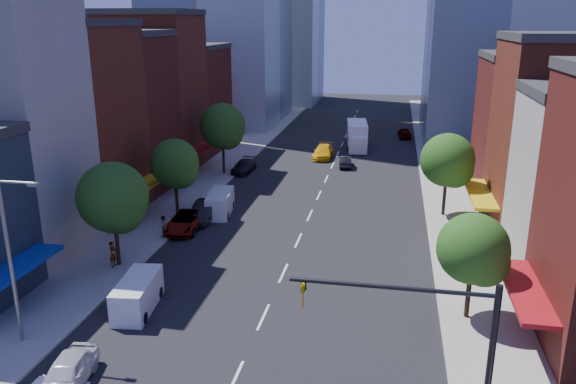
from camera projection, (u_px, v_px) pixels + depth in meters
name	position (u px, v px, depth m)	size (l,w,h in m)	color
ground	(235.00, 379.00, 26.82)	(220.00, 220.00, 0.00)	black
sidewalk_left	(226.00, 164.00, 66.59)	(5.00, 120.00, 0.15)	gray
sidewalk_right	(443.00, 174.00, 62.15)	(5.00, 120.00, 0.15)	gray
bldg_left_2	(59.00, 124.00, 47.46)	(12.00, 9.00, 16.00)	maroon
bldg_left_3	(109.00, 114.00, 55.59)	(12.00, 8.00, 15.00)	#561A15
bldg_left_4	(145.00, 94.00, 63.28)	(12.00, 9.00, 17.00)	maroon
bldg_left_5	(177.00, 100.00, 72.79)	(12.00, 10.00, 13.00)	#561A15
bldg_right_3	(545.00, 130.00, 53.12)	(12.00, 10.00, 13.00)	#561A15
streetlight	(12.00, 251.00, 28.31)	(2.25, 0.25, 9.00)	slate
tree_left_near	(115.00, 200.00, 37.67)	(4.80, 4.80, 7.30)	black
tree_left_mid	(176.00, 165.00, 48.10)	(4.20, 4.20, 6.65)	black
tree_left_far	(224.00, 128.00, 61.05)	(5.00, 5.00, 7.75)	black
tree_right_near	(476.00, 252.00, 30.96)	(4.00, 4.00, 6.20)	black
tree_right_far	(449.00, 162.00, 47.67)	(4.60, 4.60, 7.20)	black
parked_car_front	(67.00, 373.00, 26.06)	(1.76, 4.37, 1.49)	silver
parked_car_second	(205.00, 211.00, 47.98)	(1.73, 4.95, 1.63)	black
parked_car_third	(185.00, 222.00, 45.70)	(2.43, 5.26, 1.46)	#999999
parked_car_rear	(244.00, 166.00, 63.17)	(1.91, 4.70, 1.36)	black
cargo_van_near	(137.00, 295.00, 32.95)	(2.38, 4.78, 1.96)	white
cargo_van_far	(220.00, 204.00, 49.39)	(2.46, 4.87, 1.99)	silver
taxi	(323.00, 152.00, 69.69)	(2.22, 5.45, 1.58)	#E8AC0C
traffic_car_oncoming	(345.00, 161.00, 65.56)	(1.38, 3.95, 1.30)	black
traffic_car_far	(405.00, 133.00, 81.67)	(1.71, 4.25, 1.45)	#999999
box_truck	(357.00, 136.00, 74.89)	(3.33, 8.64, 3.39)	white
pedestrian_near	(113.00, 254.00, 38.52)	(0.67, 0.44, 1.83)	#999999
pedestrian_far	(163.00, 226.00, 43.88)	(0.83, 0.65, 1.70)	#999999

